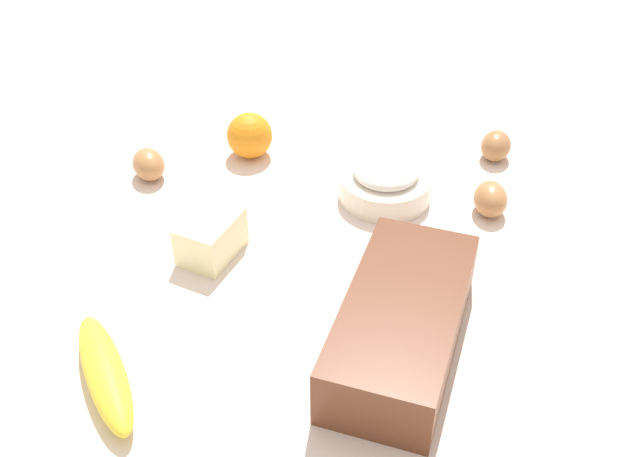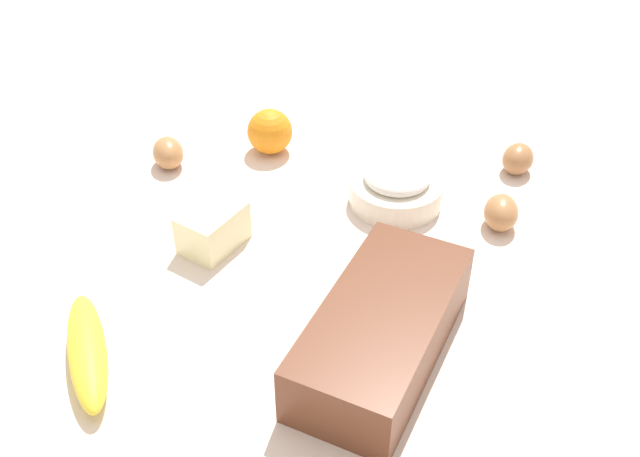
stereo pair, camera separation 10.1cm
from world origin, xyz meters
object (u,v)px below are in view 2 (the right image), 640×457
at_px(butter_block, 213,228).
at_px(egg_near_butter, 168,153).
at_px(loaf_pan, 382,330).
at_px(egg_loose, 518,159).
at_px(flour_bowl, 396,186).
at_px(orange_fruit, 270,131).
at_px(egg_beside_bowl, 501,213).
at_px(banana, 87,351).

xyz_separation_m(butter_block, egg_near_butter, (-0.16, -0.15, -0.01)).
distance_m(loaf_pan, egg_loose, 0.46).
relative_size(flour_bowl, orange_fruit, 1.87).
bearing_deg(loaf_pan, egg_near_butter, -116.40).
xyz_separation_m(orange_fruit, egg_near_butter, (0.09, -0.14, -0.01)).
bearing_deg(egg_beside_bowl, flour_bowl, -94.24).
relative_size(butter_block, egg_loose, 1.51).
distance_m(banana, egg_loose, 0.71).
bearing_deg(banana, egg_loose, 141.65).
relative_size(egg_near_butter, egg_loose, 1.07).
distance_m(banana, egg_beside_bowl, 0.59).
relative_size(loaf_pan, egg_loose, 4.96).
relative_size(flour_bowl, egg_near_butter, 2.17).
distance_m(orange_fruit, egg_beside_bowl, 0.40).
bearing_deg(egg_beside_bowl, butter_block, -66.75).
relative_size(banana, egg_beside_bowl, 2.95).
bearing_deg(egg_near_butter, orange_fruit, 122.55).
bearing_deg(egg_near_butter, loaf_pan, 55.21).
bearing_deg(egg_beside_bowl, egg_loose, 176.42).
distance_m(butter_block, egg_near_butter, 0.22).
xyz_separation_m(banana, egg_beside_bowl, (-0.40, 0.43, 0.00)).
bearing_deg(flour_bowl, loaf_pan, 9.36).
bearing_deg(butter_block, flour_bowl, 128.19).
xyz_separation_m(loaf_pan, orange_fruit, (-0.38, -0.28, -0.00)).
bearing_deg(egg_near_butter, egg_beside_bowl, 89.87).
xyz_separation_m(loaf_pan, banana, (0.11, -0.32, -0.02)).
height_order(flour_bowl, egg_near_butter, flour_bowl).
height_order(flour_bowl, banana, flour_bowl).
xyz_separation_m(loaf_pan, egg_loose, (-0.44, 0.12, -0.02)).
height_order(butter_block, egg_near_butter, butter_block).
relative_size(banana, butter_block, 2.11).
xyz_separation_m(loaf_pan, egg_near_butter, (-0.29, -0.42, -0.02)).
bearing_deg(banana, loaf_pan, 109.48).
height_order(egg_beside_bowl, egg_loose, egg_beside_bowl).
relative_size(orange_fruit, butter_block, 0.82).
distance_m(loaf_pan, orange_fruit, 0.47).
height_order(flour_bowl, butter_block, flour_bowl).
distance_m(flour_bowl, banana, 0.50).
relative_size(egg_beside_bowl, egg_loose, 1.08).
xyz_separation_m(loaf_pan, flour_bowl, (-0.30, -0.05, -0.01)).
bearing_deg(egg_beside_bowl, egg_near_butter, -90.13).
xyz_separation_m(flour_bowl, banana, (0.42, -0.27, -0.01)).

